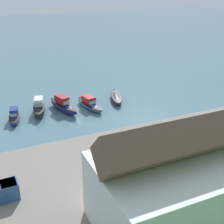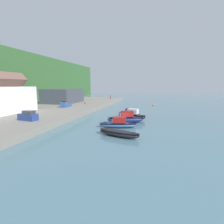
{
  "view_description": "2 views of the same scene",
  "coord_description": "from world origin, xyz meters",
  "px_view_note": "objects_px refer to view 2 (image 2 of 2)",
  "views": [
    {
      "loc": [
        15.65,
        51.97,
        23.22
      ],
      "look_at": [
        -4.05,
        8.59,
        2.21
      ],
      "focal_mm": 50.0,
      "sensor_mm": 36.0,
      "label": 1
    },
    {
      "loc": [
        -37.82,
        -7.25,
        8.81
      ],
      "look_at": [
        0.8,
        2.73,
        2.61
      ],
      "focal_mm": 28.0,
      "sensor_mm": 36.0,
      "label": 2
    }
  ],
  "objects_px": {
    "moored_boat_2": "(126,118)",
    "parked_car_1": "(28,116)",
    "dog_on_quay": "(85,103)",
    "moored_boat_3": "(132,116)",
    "moored_boat_1": "(118,124)",
    "mooring_buoy_0": "(153,105)",
    "pickup_truck_0": "(65,105)",
    "moored_boat_0": "(119,133)",
    "moored_boat_4": "(129,113)",
    "person_on_quay": "(110,97)"
  },
  "relations": [
    {
      "from": "moored_boat_3",
      "to": "parked_car_1",
      "type": "height_order",
      "value": "parked_car_1"
    },
    {
      "from": "moored_boat_1",
      "to": "parked_car_1",
      "type": "distance_m",
      "value": 19.18
    },
    {
      "from": "moored_boat_0",
      "to": "moored_boat_1",
      "type": "bearing_deg",
      "value": 31.26
    },
    {
      "from": "moored_boat_3",
      "to": "parked_car_1",
      "type": "xyz_separation_m",
      "value": [
        -13.06,
        20.32,
        1.22
      ]
    },
    {
      "from": "moored_boat_2",
      "to": "dog_on_quay",
      "type": "xyz_separation_m",
      "value": [
        23.91,
        20.49,
        0.77
      ]
    },
    {
      "from": "moored_boat_0",
      "to": "mooring_buoy_0",
      "type": "height_order",
      "value": "moored_boat_0"
    },
    {
      "from": "parked_car_1",
      "to": "person_on_quay",
      "type": "bearing_deg",
      "value": 6.29
    },
    {
      "from": "moored_boat_3",
      "to": "moored_boat_4",
      "type": "bearing_deg",
      "value": 33.37
    },
    {
      "from": "moored_boat_0",
      "to": "moored_boat_3",
      "type": "relative_size",
      "value": 1.05
    },
    {
      "from": "dog_on_quay",
      "to": "moored_boat_2",
      "type": "bearing_deg",
      "value": 68.94
    },
    {
      "from": "person_on_quay",
      "to": "dog_on_quay",
      "type": "bearing_deg",
      "value": 174.03
    },
    {
      "from": "moored_boat_1",
      "to": "moored_boat_3",
      "type": "relative_size",
      "value": 1.05
    },
    {
      "from": "moored_boat_1",
      "to": "person_on_quay",
      "type": "height_order",
      "value": "person_on_quay"
    },
    {
      "from": "moored_boat_1",
      "to": "parked_car_1",
      "type": "height_order",
      "value": "parked_car_1"
    },
    {
      "from": "moored_boat_2",
      "to": "person_on_quay",
      "type": "xyz_separation_m",
      "value": [
        51.83,
        17.57,
        1.41
      ]
    },
    {
      "from": "moored_boat_1",
      "to": "parked_car_1",
      "type": "xyz_separation_m",
      "value": [
        -3.86,
        18.73,
        1.47
      ]
    },
    {
      "from": "moored_boat_1",
      "to": "moored_boat_3",
      "type": "bearing_deg",
      "value": -20.7
    },
    {
      "from": "dog_on_quay",
      "to": "moored_boat_3",
      "type": "bearing_deg",
      "value": 75.78
    },
    {
      "from": "pickup_truck_0",
      "to": "person_on_quay",
      "type": "bearing_deg",
      "value": -99.34
    },
    {
      "from": "mooring_buoy_0",
      "to": "dog_on_quay",
      "type": "bearing_deg",
      "value": 116.13
    },
    {
      "from": "moored_boat_0",
      "to": "moored_boat_1",
      "type": "relative_size",
      "value": 1.0
    },
    {
      "from": "moored_boat_1",
      "to": "dog_on_quay",
      "type": "relative_size",
      "value": 9.58
    },
    {
      "from": "moored_boat_3",
      "to": "moored_boat_4",
      "type": "relative_size",
      "value": 1.19
    },
    {
      "from": "moored_boat_0",
      "to": "moored_boat_2",
      "type": "xyz_separation_m",
      "value": [
        11.19,
        0.78,
        0.44
      ]
    },
    {
      "from": "pickup_truck_0",
      "to": "dog_on_quay",
      "type": "height_order",
      "value": "pickup_truck_0"
    },
    {
      "from": "pickup_truck_0",
      "to": "person_on_quay",
      "type": "distance_m",
      "value": 38.66
    },
    {
      "from": "moored_boat_2",
      "to": "dog_on_quay",
      "type": "distance_m",
      "value": 31.5
    },
    {
      "from": "mooring_buoy_0",
      "to": "pickup_truck_0",
      "type": "bearing_deg",
      "value": 128.79
    },
    {
      "from": "parked_car_1",
      "to": "mooring_buoy_0",
      "type": "height_order",
      "value": "parked_car_1"
    },
    {
      "from": "moored_boat_2",
      "to": "moored_boat_3",
      "type": "bearing_deg",
      "value": -27.33
    },
    {
      "from": "moored_boat_3",
      "to": "dog_on_quay",
      "type": "xyz_separation_m",
      "value": [
        19.63,
        21.37,
        0.76
      ]
    },
    {
      "from": "moored_boat_2",
      "to": "moored_boat_3",
      "type": "relative_size",
      "value": 1.13
    },
    {
      "from": "moored_boat_1",
      "to": "person_on_quay",
      "type": "distance_m",
      "value": 59.22
    },
    {
      "from": "parked_car_1",
      "to": "mooring_buoy_0",
      "type": "bearing_deg",
      "value": -20.68
    },
    {
      "from": "dog_on_quay",
      "to": "mooring_buoy_0",
      "type": "xyz_separation_m",
      "value": [
        12.73,
        -25.96,
        -1.46
      ]
    },
    {
      "from": "moored_boat_3",
      "to": "pickup_truck_0",
      "type": "height_order",
      "value": "pickup_truck_0"
    },
    {
      "from": "moored_boat_2",
      "to": "moored_boat_4",
      "type": "distance_m",
      "value": 8.97
    },
    {
      "from": "moored_boat_0",
      "to": "moored_boat_4",
      "type": "height_order",
      "value": "moored_boat_4"
    },
    {
      "from": "moored_boat_2",
      "to": "parked_car_1",
      "type": "height_order",
      "value": "parked_car_1"
    },
    {
      "from": "moored_boat_1",
      "to": "person_on_quay",
      "type": "xyz_separation_m",
      "value": [
        56.75,
        16.86,
        1.65
      ]
    },
    {
      "from": "moored_boat_2",
      "to": "moored_boat_3",
      "type": "distance_m",
      "value": 4.37
    },
    {
      "from": "dog_on_quay",
      "to": "moored_boat_0",
      "type": "bearing_deg",
      "value": 59.56
    },
    {
      "from": "moored_boat_2",
      "to": "moored_boat_1",
      "type": "bearing_deg",
      "value": 156.14
    },
    {
      "from": "moored_boat_2",
      "to": "dog_on_quay",
      "type": "height_order",
      "value": "moored_boat_2"
    },
    {
      "from": "moored_boat_4",
      "to": "moored_boat_0",
      "type": "bearing_deg",
      "value": -164.64
    },
    {
      "from": "moored_boat_2",
      "to": "mooring_buoy_0",
      "type": "relative_size",
      "value": 13.01
    },
    {
      "from": "person_on_quay",
      "to": "parked_car_1",
      "type": "bearing_deg",
      "value": 178.23
    },
    {
      "from": "dog_on_quay",
      "to": "parked_car_1",
      "type": "bearing_deg",
      "value": 30.19
    },
    {
      "from": "moored_boat_1",
      "to": "pickup_truck_0",
      "type": "relative_size",
      "value": 1.71
    },
    {
      "from": "moored_boat_2",
      "to": "moored_boat_0",
      "type": "bearing_deg",
      "value": 168.34
    }
  ]
}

